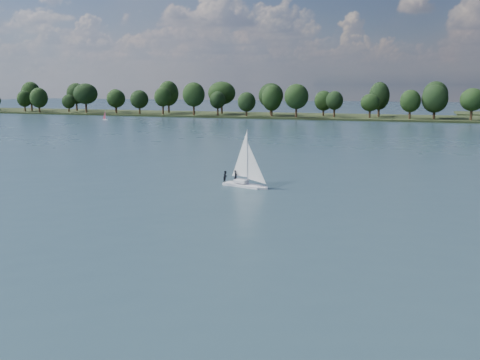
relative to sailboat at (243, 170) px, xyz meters
name	(u,v)px	position (x,y,z in m)	size (l,w,h in m)	color
ground	(269,144)	(-11.17, 53.13, -2.37)	(700.00, 700.00, 0.00)	#233342
far_shore	(338,118)	(-11.17, 165.13, -2.37)	(660.00, 40.00, 1.50)	black
sailboat	(243,170)	(0.00, 0.00, 0.00)	(6.69, 3.52, 8.48)	silver
dinghy_pink	(106,118)	(-98.13, 118.39, -1.44)	(2.50, 1.05, 3.95)	white
treeline	(303,99)	(-26.20, 161.40, 5.70)	(562.96, 74.46, 17.81)	black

